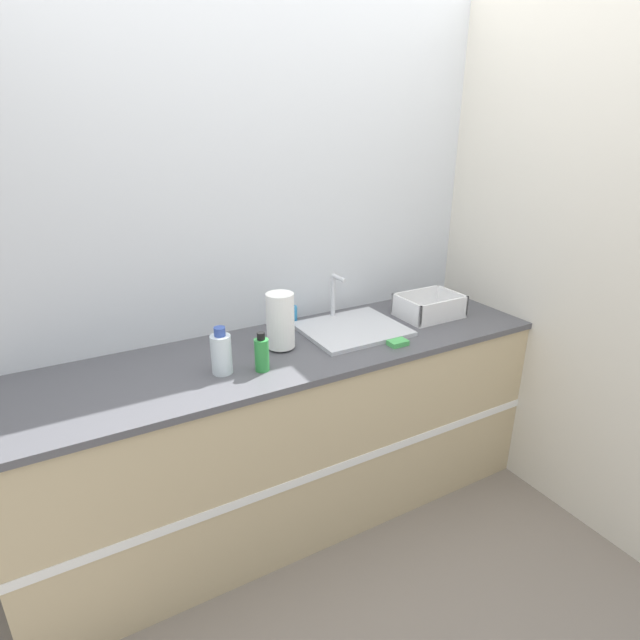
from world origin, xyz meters
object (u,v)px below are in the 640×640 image
at_px(paper_towel_roll, 280,321).
at_px(dish_rack, 429,309).
at_px(bottle_clear, 221,353).
at_px(soap_dispenser, 292,314).
at_px(sink, 351,327).
at_px(bottle_green, 262,354).

relative_size(paper_towel_roll, dish_rack, 0.81).
relative_size(dish_rack, bottle_clear, 1.60).
bearing_deg(soap_dispenser, sink, -48.58).
relative_size(dish_rack, bottle_green, 1.91).
height_order(sink, bottle_clear, sink).
bearing_deg(sink, paper_towel_roll, -176.54).
distance_m(sink, dish_rack, 0.47).
xyz_separation_m(sink, soap_dispenser, (-0.21, 0.24, 0.03)).
bearing_deg(sink, soap_dispenser, 131.42).
distance_m(bottle_green, bottle_clear, 0.16).
xyz_separation_m(paper_towel_roll, dish_rack, (0.86, -0.01, -0.09)).
relative_size(bottle_clear, soap_dispenser, 1.93).
bearing_deg(dish_rack, sink, 176.19).
bearing_deg(bottle_clear, paper_towel_roll, 18.18).
bearing_deg(bottle_green, soap_dispenser, 50.84).
bearing_deg(sink, bottle_green, -161.56).
xyz_separation_m(sink, bottle_clear, (-0.71, -0.13, 0.07)).
xyz_separation_m(dish_rack, bottle_green, (-1.02, -0.15, 0.03)).
relative_size(bottle_green, bottle_clear, 0.84).
height_order(paper_towel_roll, dish_rack, paper_towel_roll).
distance_m(paper_towel_roll, bottle_clear, 0.33).
bearing_deg(dish_rack, soap_dispenser, 158.29).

